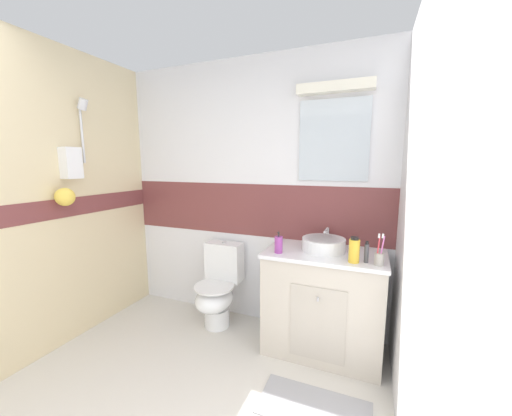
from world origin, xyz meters
The scene contains 12 objects.
ground_plane centered at (0.00, 1.20, -0.02)m, with size 3.20×3.48×0.04m, color beige.
wall_back_tiled centered at (0.01, 2.45, 1.26)m, with size 3.20×0.20×2.50m.
wall_left_shower_alcove centered at (-1.35, 1.20, 1.25)m, with size 0.27×3.48×2.50m.
wall_right_plain centered at (1.35, 1.20, 1.25)m, with size 0.10×3.48×2.50m, color white.
vanity_cabinet centered at (0.77, 2.14, 0.43)m, with size 0.93×0.55×0.85m.
sink_basin centered at (0.76, 2.16, 0.90)m, with size 0.34×0.39×0.15m.
toilet centered at (-0.22, 2.16, 0.37)m, with size 0.37×0.50×0.79m.
toothbrush_cup centered at (1.17, 1.96, 0.91)m, with size 0.06×0.06×0.22m.
soap_dispenser centered at (0.44, 1.97, 0.92)m, with size 0.06×0.06×0.17m.
mouthwash_bottle centered at (1.00, 1.96, 0.94)m, with size 0.08×0.08×0.19m.
toothpaste_tube_upright centered at (1.08, 1.98, 0.92)m, with size 0.03×0.03×0.15m.
bath_mat centered at (0.83, 1.51, 0.01)m, with size 0.70×0.35×0.01m, color #99999E.
Camera 1 is at (1.08, -0.12, 1.55)m, focal length 20.17 mm.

